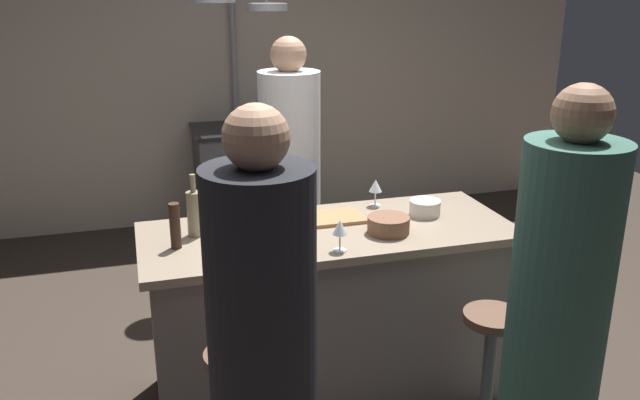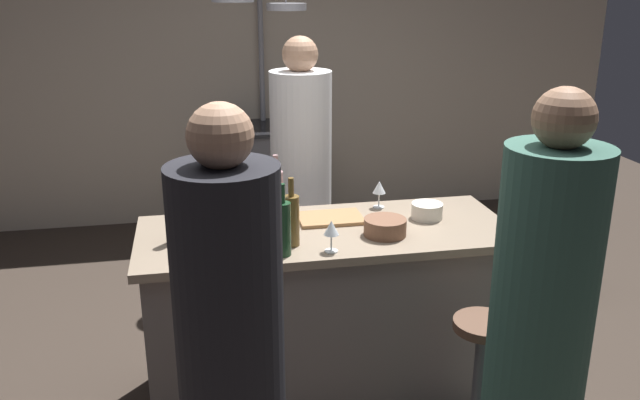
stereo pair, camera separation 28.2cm
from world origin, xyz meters
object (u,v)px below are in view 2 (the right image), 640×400
Objects in this scene: stove_range at (268,177)px; pepper_mill at (171,221)px; wine_bottle_white at (193,209)px; wine_glass_near_right_guest at (379,189)px; wine_glass_by_chef at (331,229)px; guest_left at (232,371)px; wine_glass_near_left_guest at (256,205)px; guest_right at (538,341)px; wine_bottle_amber at (291,219)px; potted_plant at (560,256)px; wine_bottle_rose at (276,193)px; chef at (301,191)px; wine_bottle_green at (283,228)px; mixing_bowl_ceramic at (427,211)px; bar_stool_right at (479,383)px; cutting_board at (330,218)px; mixing_bowl_wooden at (385,227)px.

pepper_mill is (-0.72, -2.48, 0.56)m from stove_range.
wine_bottle_white reaches higher than stove_range.
wine_glass_near_right_guest and wine_glass_by_chef have the same top height.
guest_left is 1.13m from wine_glass_near_left_guest.
guest_right reaches higher than wine_bottle_amber.
potted_plant is 2.15m from wine_bottle_rose.
chef reaches higher than wine_bottle_green.
mixing_bowl_ceramic is at bearing 16.76° from wine_bottle_amber.
wine_bottle_amber is at bearing -31.14° from wine_bottle_white.
wine_bottle_green is 2.23× the size of wine_glass_near_left_guest.
chef reaches higher than bar_stool_right.
guest_left is at bearing -135.97° from mixing_bowl_ceramic.
guest_left reaches higher than wine_glass_by_chef.
guest_left reaches higher than potted_plant.
chef is 1.01× the size of guest_right.
wine_bottle_green is at bearing -126.86° from cutting_board.
wine_glass_near_left_guest is at bearing 20.85° from pepper_mill.
mixing_bowl_ceramic is (0.53, -2.40, 0.49)m from stove_range.
guest_left reaches higher than wine_bottle_rose.
cutting_board is 1.60× the size of mixing_bowl_wooden.
wine_bottle_green is at bearing -153.05° from potted_plant.
wine_glass_near_left_guest is (-2.07, -0.62, 0.71)m from potted_plant.
guest_right is at bearing -123.73° from potted_plant.
wine_bottle_amber is 2.18× the size of wine_glass_by_chef.
chef is 8.68× the size of mixing_bowl_wooden.
pepper_mill is 0.99m from mixing_bowl_wooden.
bar_stool_right is 0.88m from mixing_bowl_ceramic.
mixing_bowl_ceramic is (0.72, 0.22, -0.08)m from wine_bottle_amber.
guest_left is at bearing -143.00° from potted_plant.
wine_glass_near_left_guest is (0.30, 0.02, -0.01)m from wine_bottle_white.
wine_bottle_rose is (-0.79, 1.22, 0.23)m from guest_right.
wine_bottle_rose is at bearing 92.81° from wine_bottle_amber.
chef is at bearing -88.89° from stove_range.
wine_glass_near_right_guest reaches higher than potted_plant.
stove_range is at bearing 102.48° from mixing_bowl_ceramic.
mixing_bowl_wooden is (0.88, -0.23, -0.07)m from wine_bottle_white.
cutting_board is 0.79m from pepper_mill.
wine_bottle_amber is at bearing 62.60° from wine_bottle_green.
guest_right is 1.47m from wine_bottle_rose.
pepper_mill reaches higher than wine_glass_near_right_guest.
wine_bottle_amber is at bearing -94.20° from stove_range.
potted_plant is at bearing 15.25° from wine_bottle_white.
mixing_bowl_wooden is (0.98, -0.10, -0.06)m from pepper_mill.
stove_range is 5.66× the size of mixing_bowl_ceramic.
pepper_mill is 0.55m from wine_bottle_amber.
wine_bottle_green is (-0.25, -2.72, 0.58)m from stove_range.
mixing_bowl_ceramic is at bearing -150.38° from potted_plant.
stove_range is at bearing 98.76° from wine_glass_near_right_guest.
guest_right is at bearing -79.06° from wine_glass_near_right_guest.
wine_bottle_amber is 1.59× the size of mixing_bowl_wooden.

